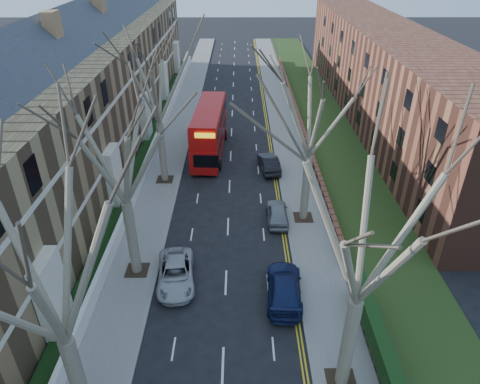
{
  "coord_description": "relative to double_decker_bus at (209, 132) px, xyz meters",
  "views": [
    {
      "loc": [
        0.82,
        -4.97,
        18.35
      ],
      "look_at": [
        0.89,
        21.65,
        2.59
      ],
      "focal_mm": 32.0,
      "sensor_mm": 36.0,
      "label": 1
    }
  ],
  "objects": [
    {
      "name": "pavement_left",
      "position": [
        -3.95,
        5.25,
        -2.18
      ],
      "size": [
        3.0,
        102.0,
        0.12
      ],
      "primitive_type": "cube",
      "color": "slate",
      "rests_on": "ground"
    },
    {
      "name": "pavement_right",
      "position": [
        8.05,
        5.25,
        -2.18
      ],
      "size": [
        3.0,
        102.0,
        0.12
      ],
      "primitive_type": "cube",
      "color": "slate",
      "rests_on": "ground"
    },
    {
      "name": "terrace_left",
      "position": [
        -11.6,
        -2.75,
        3.29
      ],
      "size": [
        9.7,
        78.0,
        13.6
      ],
      "color": "olive",
      "rests_on": "ground"
    },
    {
      "name": "flats_right",
      "position": [
        19.51,
        9.25,
        2.74
      ],
      "size": [
        13.97,
        54.0,
        10.0
      ],
      "color": "brown",
      "rests_on": "ground"
    },
    {
      "name": "front_wall_left",
      "position": [
        -5.6,
        -2.75,
        -1.62
      ],
      "size": [
        0.3,
        78.0,
        1.0
      ],
      "color": "white",
      "rests_on": "ground"
    },
    {
      "name": "grass_verge_right",
      "position": [
        12.55,
        5.25,
        -2.09
      ],
      "size": [
        6.0,
        102.0,
        0.06
      ],
      "color": "#253E16",
      "rests_on": "ground"
    },
    {
      "name": "tree_left_mid",
      "position": [
        -3.65,
        -27.75,
        7.32
      ],
      "size": [
        10.5,
        10.5,
        14.71
      ],
      "color": "#69604B",
      "rests_on": "ground"
    },
    {
      "name": "tree_left_far",
      "position": [
        -3.65,
        -17.75,
        7.0
      ],
      "size": [
        10.15,
        10.15,
        14.22
      ],
      "color": "#69604B",
      "rests_on": "ground"
    },
    {
      "name": "tree_left_dist",
      "position": [
        -3.65,
        -5.75,
        7.32
      ],
      "size": [
        10.5,
        10.5,
        14.71
      ],
      "color": "#69604B",
      "rests_on": "ground"
    },
    {
      "name": "tree_right_mid",
      "position": [
        7.75,
        -25.75,
        7.32
      ],
      "size": [
        10.5,
        10.5,
        14.71
      ],
      "color": "#69604B",
      "rests_on": "ground"
    },
    {
      "name": "tree_right_far",
      "position": [
        7.75,
        -11.75,
        7.0
      ],
      "size": [
        10.15,
        10.15,
        14.22
      ],
      "color": "#69604B",
      "rests_on": "ground"
    },
    {
      "name": "double_decker_bus",
      "position": [
        0.0,
        0.0,
        0.0
      ],
      "size": [
        3.16,
        10.98,
        4.55
      ],
      "rotation": [
        0.0,
        0.0,
        3.09
      ],
      "color": "#B10D0C",
      "rests_on": "ground"
    },
    {
      "name": "car_left_far",
      "position": [
        -1.02,
        -18.68,
        -1.58
      ],
      "size": [
        2.74,
        4.99,
        1.33
      ],
      "primitive_type": "imported",
      "rotation": [
        0.0,
        0.0,
        0.12
      ],
      "color": "#ABAAB0",
      "rests_on": "ground"
    },
    {
      "name": "car_right_near",
      "position": [
        5.52,
        -19.96,
        -1.51
      ],
      "size": [
        2.33,
        5.11,
        1.45
      ],
      "primitive_type": "imported",
      "rotation": [
        0.0,
        0.0,
        3.08
      ],
      "color": "#151F4C",
      "rests_on": "ground"
    },
    {
      "name": "car_right_mid",
      "position": [
        5.75,
        -11.93,
        -1.57
      ],
      "size": [
        1.61,
        3.91,
        1.33
      ],
      "primitive_type": "imported",
      "rotation": [
        0.0,
        0.0,
        3.13
      ],
      "color": "gray",
      "rests_on": "ground"
    },
    {
      "name": "car_right_far",
      "position": [
        5.62,
        -3.71,
        -1.53
      ],
      "size": [
        2.04,
        4.44,
        1.41
      ],
      "primitive_type": "imported",
      "rotation": [
        0.0,
        0.0,
        3.27
      ],
      "color": "black",
      "rests_on": "ground"
    }
  ]
}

